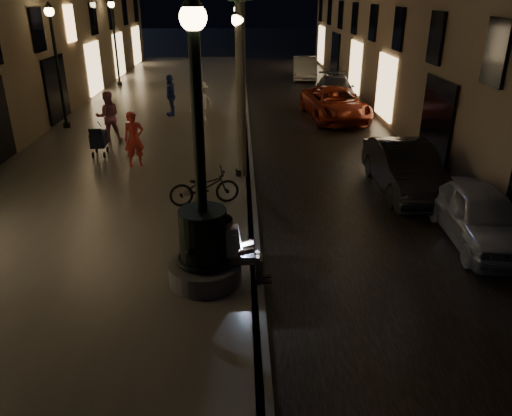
{
  "coord_description": "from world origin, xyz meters",
  "views": [
    {
      "loc": [
        -0.29,
        -6.35,
        5.39
      ],
      "look_at": [
        0.02,
        3.0,
        1.29
      ],
      "focal_mm": 35.0,
      "sensor_mm": 36.0,
      "label": 1
    }
  ],
  "objects_px": {
    "seated_man_laptop": "(236,247)",
    "lamp_curb_b": "(239,45)",
    "car_fifth": "(305,68)",
    "car_rear": "(336,89)",
    "pedestrian_pink": "(108,116)",
    "lamp_left_b": "(55,51)",
    "stroller": "(99,139)",
    "fountain_lamppost": "(203,234)",
    "lamp_curb_a": "(239,74)",
    "lamp_curb_c": "(238,31)",
    "pedestrian_blue": "(171,95)",
    "bicycle": "(204,187)",
    "lamp_curb_d": "(238,23)",
    "pedestrian_red": "(134,139)",
    "lamp_left_c": "(114,31)",
    "car_second": "(405,169)",
    "pedestrian_white": "(201,102)",
    "car_third": "(335,104)",
    "car_front": "(480,215)"
  },
  "relations": [
    {
      "from": "lamp_left_b",
      "to": "pedestrian_blue",
      "type": "distance_m",
      "value": 5.01
    },
    {
      "from": "lamp_curb_d",
      "to": "lamp_curb_a",
      "type": "bearing_deg",
      "value": -90.0
    },
    {
      "from": "pedestrian_pink",
      "to": "car_rear",
      "type": "bearing_deg",
      "value": -159.84
    },
    {
      "from": "fountain_lamppost",
      "to": "lamp_curb_a",
      "type": "xyz_separation_m",
      "value": [
        0.7,
        6.0,
        2.02
      ]
    },
    {
      "from": "seated_man_laptop",
      "to": "lamp_curb_a",
      "type": "relative_size",
      "value": 0.29
    },
    {
      "from": "pedestrian_pink",
      "to": "bicycle",
      "type": "distance_m",
      "value": 7.37
    },
    {
      "from": "lamp_curb_c",
      "to": "pedestrian_pink",
      "type": "height_order",
      "value": "lamp_curb_c"
    },
    {
      "from": "lamp_curb_c",
      "to": "lamp_curb_b",
      "type": "bearing_deg",
      "value": -90.0
    },
    {
      "from": "lamp_curb_d",
      "to": "car_fifth",
      "type": "bearing_deg",
      "value": -48.65
    },
    {
      "from": "lamp_curb_b",
      "to": "pedestrian_white",
      "type": "relative_size",
      "value": 2.8
    },
    {
      "from": "stroller",
      "to": "lamp_curb_c",
      "type": "bearing_deg",
      "value": 67.07
    },
    {
      "from": "lamp_left_c",
      "to": "lamp_left_b",
      "type": "bearing_deg",
      "value": -90.0
    },
    {
      "from": "car_rear",
      "to": "pedestrian_pink",
      "type": "xyz_separation_m",
      "value": [
        -9.89,
        -7.77,
        0.47
      ]
    },
    {
      "from": "lamp_curb_b",
      "to": "car_fifth",
      "type": "bearing_deg",
      "value": 68.85
    },
    {
      "from": "lamp_curb_b",
      "to": "pedestrian_pink",
      "type": "distance_m",
      "value": 6.61
    },
    {
      "from": "car_fifth",
      "to": "pedestrian_pink",
      "type": "xyz_separation_m",
      "value": [
        -9.15,
        -15.08,
        0.42
      ]
    },
    {
      "from": "seated_man_laptop",
      "to": "lamp_left_b",
      "type": "distance_m",
      "value": 14.09
    },
    {
      "from": "seated_man_laptop",
      "to": "lamp_curb_b",
      "type": "relative_size",
      "value": 0.29
    },
    {
      "from": "lamp_curb_c",
      "to": "fountain_lamppost",
      "type": "bearing_deg",
      "value": -91.82
    },
    {
      "from": "pedestrian_white",
      "to": "seated_man_laptop",
      "type": "bearing_deg",
      "value": 52.86
    },
    {
      "from": "lamp_curb_a",
      "to": "pedestrian_red",
      "type": "xyz_separation_m",
      "value": [
        -3.33,
        1.03,
        -2.16
      ]
    },
    {
      "from": "lamp_left_c",
      "to": "car_front",
      "type": "relative_size",
      "value": 1.26
    },
    {
      "from": "lamp_curb_c",
      "to": "lamp_left_b",
      "type": "relative_size",
      "value": 1.0
    },
    {
      "from": "lamp_left_b",
      "to": "car_third",
      "type": "bearing_deg",
      "value": 9.49
    },
    {
      "from": "car_fifth",
      "to": "pedestrian_pink",
      "type": "height_order",
      "value": "pedestrian_pink"
    },
    {
      "from": "lamp_left_c",
      "to": "pedestrian_blue",
      "type": "distance_m",
      "value": 9.17
    },
    {
      "from": "seated_man_laptop",
      "to": "pedestrian_red",
      "type": "distance_m",
      "value": 7.74
    },
    {
      "from": "car_second",
      "to": "car_rear",
      "type": "height_order",
      "value": "car_second"
    },
    {
      "from": "seated_man_laptop",
      "to": "lamp_curb_b",
      "type": "height_order",
      "value": "lamp_curb_b"
    },
    {
      "from": "pedestrian_white",
      "to": "bicycle",
      "type": "distance_m",
      "value": 8.89
    },
    {
      "from": "pedestrian_white",
      "to": "pedestrian_blue",
      "type": "height_order",
      "value": "pedestrian_blue"
    },
    {
      "from": "lamp_curb_c",
      "to": "car_rear",
      "type": "distance_m",
      "value": 7.05
    },
    {
      "from": "pedestrian_red",
      "to": "pedestrian_white",
      "type": "xyz_separation_m",
      "value": [
        1.73,
        5.63,
        -0.01
      ]
    },
    {
      "from": "lamp_curb_d",
      "to": "pedestrian_pink",
      "type": "relative_size",
      "value": 2.63
    },
    {
      "from": "bicycle",
      "to": "lamp_curb_d",
      "type": "bearing_deg",
      "value": -15.0
    },
    {
      "from": "lamp_curb_b",
      "to": "seated_man_laptop",
      "type": "bearing_deg",
      "value": -90.35
    },
    {
      "from": "lamp_curb_d",
      "to": "pedestrian_blue",
      "type": "xyz_separation_m",
      "value": [
        -3.05,
        -15.95,
        -2.13
      ]
    },
    {
      "from": "lamp_curb_d",
      "to": "car_second",
      "type": "height_order",
      "value": "lamp_curb_d"
    },
    {
      "from": "lamp_curb_c",
      "to": "pedestrian_red",
      "type": "xyz_separation_m",
      "value": [
        -3.33,
        -14.97,
        -2.16
      ]
    },
    {
      "from": "fountain_lamppost",
      "to": "lamp_curb_b",
      "type": "xyz_separation_m",
      "value": [
        0.7,
        14.0,
        2.02
      ]
    },
    {
      "from": "lamp_left_c",
      "to": "car_second",
      "type": "distance_m",
      "value": 20.86
    },
    {
      "from": "lamp_curb_b",
      "to": "lamp_curb_c",
      "type": "height_order",
      "value": "same"
    },
    {
      "from": "fountain_lamppost",
      "to": "pedestrian_blue",
      "type": "distance_m",
      "value": 14.25
    },
    {
      "from": "lamp_curb_a",
      "to": "car_rear",
      "type": "relative_size",
      "value": 1.09
    },
    {
      "from": "lamp_left_b",
      "to": "car_third",
      "type": "distance_m",
      "value": 11.83
    },
    {
      "from": "lamp_left_b",
      "to": "stroller",
      "type": "distance_m",
      "value": 5.11
    },
    {
      "from": "fountain_lamppost",
      "to": "car_fifth",
      "type": "height_order",
      "value": "fountain_lamppost"
    },
    {
      "from": "car_second",
      "to": "pedestrian_white",
      "type": "xyz_separation_m",
      "value": [
        -6.32,
        7.66,
        0.35
      ]
    },
    {
      "from": "car_fifth",
      "to": "stroller",
      "type": "bearing_deg",
      "value": -112.99
    },
    {
      "from": "stroller",
      "to": "car_rear",
      "type": "distance_m",
      "value": 13.74
    }
  ]
}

